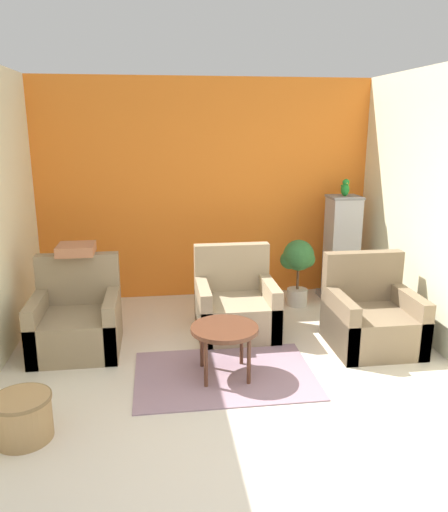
% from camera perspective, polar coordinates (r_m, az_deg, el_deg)
% --- Properties ---
extents(ground_plane, '(20.00, 20.00, 0.00)m').
position_cam_1_polar(ground_plane, '(3.74, 3.82, -21.63)').
color(ground_plane, beige).
rests_on(ground_plane, ground).
extents(wall_back_accent, '(4.37, 0.06, 2.79)m').
position_cam_1_polar(wall_back_accent, '(6.48, -2.10, 7.50)').
color(wall_back_accent, orange).
rests_on(wall_back_accent, ground_plane).
extents(wall_right, '(0.06, 3.43, 2.79)m').
position_cam_1_polar(wall_right, '(5.49, 22.96, 5.01)').
color(wall_right, beige).
rests_on(wall_right, ground_plane).
extents(area_rug, '(1.62, 1.11, 0.01)m').
position_cam_1_polar(area_rug, '(4.68, 0.06, -13.43)').
color(area_rug, gray).
rests_on(area_rug, ground_plane).
extents(coffee_table, '(0.61, 0.61, 0.48)m').
position_cam_1_polar(coffee_table, '(4.49, 0.06, -8.70)').
color(coffee_table, '#512D1E').
rests_on(coffee_table, ground_plane).
extents(armchair_left, '(0.84, 0.81, 0.93)m').
position_cam_1_polar(armchair_left, '(5.28, -16.45, -7.30)').
color(armchair_left, '#8E7A5B').
rests_on(armchair_left, ground_plane).
extents(armchair_right, '(0.84, 0.81, 0.93)m').
position_cam_1_polar(armchair_right, '(5.36, 16.47, -6.94)').
color(armchair_right, '#7A664C').
rests_on(armchair_right, ground_plane).
extents(armchair_middle, '(0.84, 0.81, 0.93)m').
position_cam_1_polar(armchair_middle, '(5.48, 1.31, -5.85)').
color(armchair_middle, '#9E896B').
rests_on(armchair_middle, ground_plane).
extents(birdcage, '(0.47, 0.47, 1.36)m').
position_cam_1_polar(birdcage, '(6.57, 13.26, 0.66)').
color(birdcage, slate).
rests_on(birdcage, ground_plane).
extents(parrot, '(0.10, 0.18, 0.22)m').
position_cam_1_polar(parrot, '(6.43, 13.67, 7.56)').
color(parrot, '#1E842D').
rests_on(parrot, birdcage).
extents(potted_plant, '(0.42, 0.38, 0.84)m').
position_cam_1_polar(potted_plant, '(6.27, 8.45, -0.76)').
color(potted_plant, beige).
rests_on(potted_plant, ground_plane).
extents(wicker_basket, '(0.43, 0.43, 0.33)m').
position_cam_1_polar(wicker_basket, '(4.05, -22.02, -16.64)').
color(wicker_basket, '#A37F51').
rests_on(wicker_basket, ground_plane).
extents(throw_pillow, '(0.37, 0.37, 0.10)m').
position_cam_1_polar(throw_pillow, '(5.34, -16.55, 0.75)').
color(throw_pillow, '#B2704C').
rests_on(throw_pillow, armchair_left).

